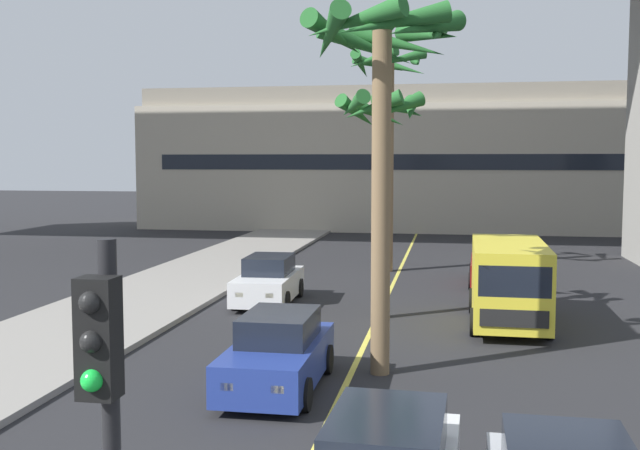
{
  "coord_description": "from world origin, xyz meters",
  "views": [
    {
      "loc": [
        2.11,
        1.92,
        4.69
      ],
      "look_at": [
        0.0,
        14.0,
        3.64
      ],
      "focal_mm": 42.08,
      "sensor_mm": 36.0,
      "label": 1
    }
  ],
  "objects_px": {
    "car_queue_fifth": "(494,266)",
    "palm_tree_near_median": "(384,75)",
    "car_queue_front": "(269,281)",
    "palm_tree_far_median": "(381,135)",
    "delivery_van": "(509,281)",
    "car_queue_second": "(278,354)",
    "palm_tree_mid_median": "(388,106)"
  },
  "relations": [
    {
      "from": "delivery_van",
      "to": "palm_tree_far_median",
      "type": "bearing_deg",
      "value": 174.78
    },
    {
      "from": "car_queue_fifth",
      "to": "palm_tree_mid_median",
      "type": "distance_m",
      "value": 8.07
    },
    {
      "from": "car_queue_second",
      "to": "palm_tree_near_median",
      "type": "height_order",
      "value": "palm_tree_near_median"
    },
    {
      "from": "car_queue_front",
      "to": "car_queue_fifth",
      "type": "relative_size",
      "value": 1.0
    },
    {
      "from": "car_queue_fifth",
      "to": "car_queue_second",
      "type": "bearing_deg",
      "value": -109.93
    },
    {
      "from": "car_queue_fifth",
      "to": "palm_tree_far_median",
      "type": "relative_size",
      "value": 0.61
    },
    {
      "from": "car_queue_front",
      "to": "palm_tree_mid_median",
      "type": "distance_m",
      "value": 10.54
    },
    {
      "from": "car_queue_front",
      "to": "palm_tree_far_median",
      "type": "distance_m",
      "value": 6.33
    },
    {
      "from": "delivery_van",
      "to": "palm_tree_far_median",
      "type": "relative_size",
      "value": 0.78
    },
    {
      "from": "palm_tree_mid_median",
      "to": "palm_tree_far_median",
      "type": "xyz_separation_m",
      "value": [
        0.6,
        -9.57,
        -1.54
      ]
    },
    {
      "from": "palm_tree_near_median",
      "to": "palm_tree_mid_median",
      "type": "height_order",
      "value": "palm_tree_mid_median"
    },
    {
      "from": "car_queue_fifth",
      "to": "palm_tree_near_median",
      "type": "bearing_deg",
      "value": -103.75
    },
    {
      "from": "car_queue_second",
      "to": "palm_tree_near_median",
      "type": "bearing_deg",
      "value": 35.24
    },
    {
      "from": "car_queue_fifth",
      "to": "palm_tree_far_median",
      "type": "height_order",
      "value": "palm_tree_far_median"
    },
    {
      "from": "car_queue_front",
      "to": "car_queue_fifth",
      "type": "height_order",
      "value": "same"
    },
    {
      "from": "delivery_van",
      "to": "palm_tree_near_median",
      "type": "bearing_deg",
      "value": -119.37
    },
    {
      "from": "palm_tree_near_median",
      "to": "palm_tree_far_median",
      "type": "relative_size",
      "value": 1.17
    },
    {
      "from": "car_queue_second",
      "to": "palm_tree_far_median",
      "type": "distance_m",
      "value": 8.8
    },
    {
      "from": "palm_tree_mid_median",
      "to": "palm_tree_far_median",
      "type": "height_order",
      "value": "palm_tree_mid_median"
    },
    {
      "from": "car_queue_fifth",
      "to": "delivery_van",
      "type": "height_order",
      "value": "delivery_van"
    },
    {
      "from": "palm_tree_far_median",
      "to": "car_queue_front",
      "type": "bearing_deg",
      "value": 155.71
    },
    {
      "from": "palm_tree_near_median",
      "to": "delivery_van",
      "type": "bearing_deg",
      "value": 60.63
    },
    {
      "from": "palm_tree_far_median",
      "to": "palm_tree_mid_median",
      "type": "bearing_deg",
      "value": 93.59
    },
    {
      "from": "car_queue_front",
      "to": "car_queue_fifth",
      "type": "bearing_deg",
      "value": 34.06
    },
    {
      "from": "car_queue_front",
      "to": "car_queue_second",
      "type": "height_order",
      "value": "same"
    },
    {
      "from": "palm_tree_mid_median",
      "to": "palm_tree_far_median",
      "type": "distance_m",
      "value": 9.72
    },
    {
      "from": "car_queue_front",
      "to": "delivery_van",
      "type": "bearing_deg",
      "value": -15.37
    },
    {
      "from": "car_queue_second",
      "to": "delivery_van",
      "type": "height_order",
      "value": "delivery_van"
    },
    {
      "from": "delivery_van",
      "to": "palm_tree_mid_median",
      "type": "distance_m",
      "value": 12.21
    },
    {
      "from": "car_queue_fifth",
      "to": "palm_tree_near_median",
      "type": "distance_m",
      "value": 14.29
    },
    {
      "from": "palm_tree_far_median",
      "to": "palm_tree_near_median",
      "type": "bearing_deg",
      "value": -84.27
    },
    {
      "from": "car_queue_fifth",
      "to": "palm_tree_far_median",
      "type": "xyz_separation_m",
      "value": [
        -3.69,
        -6.83,
        4.72
      ]
    }
  ]
}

